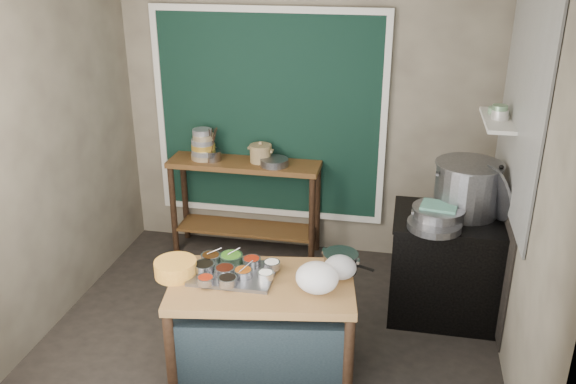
% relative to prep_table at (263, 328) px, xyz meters
% --- Properties ---
extents(floor, '(3.50, 3.00, 0.02)m').
position_rel_prep_table_xyz_m(floor, '(-0.05, 0.49, -0.39)').
color(floor, black).
rests_on(floor, ground).
extents(back_wall, '(3.50, 0.02, 2.80)m').
position_rel_prep_table_xyz_m(back_wall, '(-0.05, 2.00, 1.02)').
color(back_wall, gray).
rests_on(back_wall, floor).
extents(left_wall, '(0.02, 3.00, 2.80)m').
position_rel_prep_table_xyz_m(left_wall, '(-1.81, 0.49, 1.02)').
color(left_wall, gray).
rests_on(left_wall, floor).
extents(right_wall, '(0.02, 3.00, 2.80)m').
position_rel_prep_table_xyz_m(right_wall, '(1.71, 0.49, 1.02)').
color(right_wall, gray).
rests_on(right_wall, floor).
extents(curtain_panel, '(2.10, 0.02, 1.90)m').
position_rel_prep_table_xyz_m(curtain_panel, '(-0.40, 1.96, 0.98)').
color(curtain_panel, black).
rests_on(curtain_panel, back_wall).
extents(curtain_frame, '(2.22, 0.03, 2.02)m').
position_rel_prep_table_xyz_m(curtain_frame, '(-0.40, 1.95, 0.98)').
color(curtain_frame, beige).
rests_on(curtain_frame, back_wall).
extents(tile_panel, '(0.02, 1.70, 1.70)m').
position_rel_prep_table_xyz_m(tile_panel, '(1.69, 1.04, 1.48)').
color(tile_panel, '#B2B2AA').
rests_on(tile_panel, right_wall).
extents(soot_patch, '(0.01, 1.30, 1.30)m').
position_rel_prep_table_xyz_m(soot_patch, '(1.69, 1.14, 0.32)').
color(soot_patch, black).
rests_on(soot_patch, right_wall).
extents(wall_shelf, '(0.22, 0.70, 0.03)m').
position_rel_prep_table_xyz_m(wall_shelf, '(1.58, 1.34, 1.23)').
color(wall_shelf, beige).
rests_on(wall_shelf, right_wall).
extents(prep_table, '(1.35, 0.91, 0.75)m').
position_rel_prep_table_xyz_m(prep_table, '(0.00, 0.00, 0.00)').
color(prep_table, brown).
rests_on(prep_table, floor).
extents(back_counter, '(1.45, 0.40, 0.95)m').
position_rel_prep_table_xyz_m(back_counter, '(-0.60, 1.77, 0.10)').
color(back_counter, brown).
rests_on(back_counter, floor).
extents(stove_block, '(0.90, 0.68, 0.85)m').
position_rel_prep_table_xyz_m(stove_block, '(1.30, 1.04, 0.05)').
color(stove_block, black).
rests_on(stove_block, floor).
extents(stove_top, '(0.92, 0.69, 0.03)m').
position_rel_prep_table_xyz_m(stove_top, '(1.30, 1.04, 0.49)').
color(stove_top, black).
rests_on(stove_top, stove_block).
extents(condiment_tray, '(0.57, 0.41, 0.03)m').
position_rel_prep_table_xyz_m(condiment_tray, '(-0.21, 0.05, 0.39)').
color(condiment_tray, gray).
rests_on(condiment_tray, prep_table).
extents(condiment_bowls, '(0.58, 0.44, 0.07)m').
position_rel_prep_table_xyz_m(condiment_bowls, '(-0.24, 0.06, 0.43)').
color(condiment_bowls, gray).
rests_on(condiment_bowls, condiment_tray).
extents(yellow_basin, '(0.38, 0.38, 0.11)m').
position_rel_prep_table_xyz_m(yellow_basin, '(-0.60, -0.03, 0.43)').
color(yellow_basin, gold).
rests_on(yellow_basin, prep_table).
extents(saucepan, '(0.33, 0.33, 0.14)m').
position_rel_prep_table_xyz_m(saucepan, '(0.50, 0.26, 0.44)').
color(saucepan, gray).
rests_on(saucepan, prep_table).
extents(plastic_bag_a, '(0.35, 0.32, 0.21)m').
position_rel_prep_table_xyz_m(plastic_bag_a, '(0.39, -0.05, 0.48)').
color(plastic_bag_a, white).
rests_on(plastic_bag_a, prep_table).
extents(plastic_bag_b, '(0.28, 0.26, 0.17)m').
position_rel_prep_table_xyz_m(plastic_bag_b, '(0.51, 0.16, 0.46)').
color(plastic_bag_b, white).
rests_on(plastic_bag_b, prep_table).
extents(bowl_stack, '(0.26, 0.26, 0.29)m').
position_rel_prep_table_xyz_m(bowl_stack, '(-1.00, 1.78, 0.70)').
color(bowl_stack, tan).
rests_on(bowl_stack, back_counter).
extents(utensil_cup, '(0.17, 0.17, 0.10)m').
position_rel_prep_table_xyz_m(utensil_cup, '(-0.90, 1.75, 0.62)').
color(utensil_cup, gray).
rests_on(utensil_cup, back_counter).
extents(ceramic_crock, '(0.27, 0.27, 0.15)m').
position_rel_prep_table_xyz_m(ceramic_crock, '(-0.44, 1.80, 0.65)').
color(ceramic_crock, olive).
rests_on(ceramic_crock, back_counter).
extents(wide_bowl, '(0.35, 0.35, 0.07)m').
position_rel_prep_table_xyz_m(wide_bowl, '(-0.30, 1.73, 0.61)').
color(wide_bowl, gray).
rests_on(wide_bowl, back_counter).
extents(stock_pot, '(0.72, 0.72, 0.42)m').
position_rel_prep_table_xyz_m(stock_pot, '(1.39, 1.14, 0.72)').
color(stock_pot, gray).
rests_on(stock_pot, stove_top).
extents(pot_lid, '(0.29, 0.46, 0.45)m').
position_rel_prep_table_xyz_m(pot_lid, '(1.59, 1.07, 0.73)').
color(pot_lid, gray).
rests_on(pot_lid, stove_top).
extents(steamer, '(0.54, 0.54, 0.13)m').
position_rel_prep_table_xyz_m(steamer, '(1.17, 0.91, 0.57)').
color(steamer, gray).
rests_on(steamer, stove_top).
extents(green_cloth, '(0.30, 0.25, 0.02)m').
position_rel_prep_table_xyz_m(green_cloth, '(1.17, 0.91, 0.65)').
color(green_cloth, '#579586').
rests_on(green_cloth, steamer).
extents(shallow_pan, '(0.42, 0.42, 0.05)m').
position_rel_prep_table_xyz_m(shallow_pan, '(1.15, 0.80, 0.53)').
color(shallow_pan, gray).
rests_on(shallow_pan, stove_top).
extents(shelf_bowl_stack, '(0.14, 0.14, 0.11)m').
position_rel_prep_table_xyz_m(shelf_bowl_stack, '(1.58, 1.32, 1.29)').
color(shelf_bowl_stack, silver).
rests_on(shelf_bowl_stack, wall_shelf).
extents(shelf_bowl_green, '(0.17, 0.17, 0.05)m').
position_rel_prep_table_xyz_m(shelf_bowl_green, '(1.58, 1.49, 1.26)').
color(shelf_bowl_green, gray).
rests_on(shelf_bowl_green, wall_shelf).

